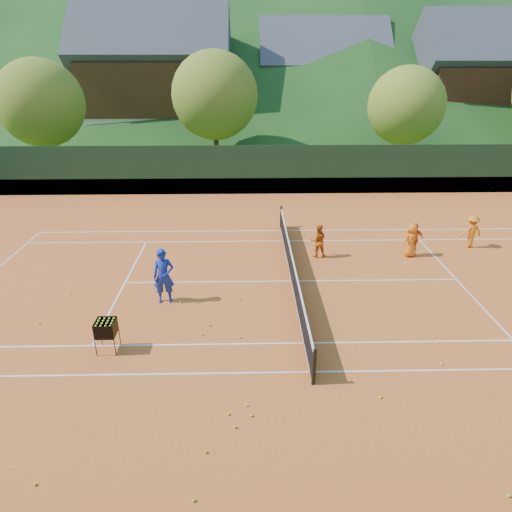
{
  "coord_description": "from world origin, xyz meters",
  "views": [
    {
      "loc": [
        -1.72,
        -15.61,
        8.04
      ],
      "look_at": [
        -1.38,
        0.0,
        1.09
      ],
      "focal_mm": 32.0,
      "sensor_mm": 36.0,
      "label": 1
    }
  ],
  "objects_px": {
    "ball_hopper": "(106,329)",
    "chalet_mid": "(321,86)",
    "student_c": "(411,240)",
    "student_d": "(471,231)",
    "student_b": "(414,239)",
    "chalet_right": "(474,86)",
    "chalet_left": "(157,82)",
    "student_a": "(318,241)",
    "tennis_net": "(292,269)",
    "coach": "(164,276)"
  },
  "relations": [
    {
      "from": "student_b",
      "to": "student_c",
      "type": "relative_size",
      "value": 1.01
    },
    {
      "from": "tennis_net",
      "to": "chalet_left",
      "type": "bearing_deg",
      "value": 108.43
    },
    {
      "from": "chalet_mid",
      "to": "chalet_right",
      "type": "relative_size",
      "value": 1.06
    },
    {
      "from": "coach",
      "to": "chalet_right",
      "type": "xyz_separation_m",
      "value": [
        24.6,
        31.47,
        4.24
      ]
    },
    {
      "from": "chalet_mid",
      "to": "student_d",
      "type": "bearing_deg",
      "value": -85.71
    },
    {
      "from": "student_c",
      "to": "chalet_left",
      "type": "height_order",
      "value": "chalet_left"
    },
    {
      "from": "ball_hopper",
      "to": "chalet_left",
      "type": "height_order",
      "value": "chalet_left"
    },
    {
      "from": "student_a",
      "to": "ball_hopper",
      "type": "xyz_separation_m",
      "value": [
        -7.14,
        -6.67,
        0.02
      ]
    },
    {
      "from": "student_b",
      "to": "student_d",
      "type": "distance_m",
      "value": 2.98
    },
    {
      "from": "student_a",
      "to": "student_d",
      "type": "bearing_deg",
      "value": -173.89
    },
    {
      "from": "tennis_net",
      "to": "chalet_right",
      "type": "xyz_separation_m",
      "value": [
        20.0,
        30.0,
        4.74
      ]
    },
    {
      "from": "student_c",
      "to": "student_d",
      "type": "distance_m",
      "value": 3.16
    },
    {
      "from": "student_d",
      "to": "tennis_net",
      "type": "height_order",
      "value": "student_d"
    },
    {
      "from": "student_c",
      "to": "ball_hopper",
      "type": "bearing_deg",
      "value": 8.2
    },
    {
      "from": "student_b",
      "to": "ball_hopper",
      "type": "distance_m",
      "value": 13.12
    },
    {
      "from": "student_c",
      "to": "student_d",
      "type": "height_order",
      "value": "student_d"
    },
    {
      "from": "tennis_net",
      "to": "ball_hopper",
      "type": "bearing_deg",
      "value": -143.23
    },
    {
      "from": "tennis_net",
      "to": "chalet_left",
      "type": "height_order",
      "value": "chalet_left"
    },
    {
      "from": "student_c",
      "to": "ball_hopper",
      "type": "xyz_separation_m",
      "value": [
        -11.11,
        -6.63,
        0.02
      ]
    },
    {
      "from": "coach",
      "to": "chalet_mid",
      "type": "distance_m",
      "value": 37.23
    },
    {
      "from": "chalet_left",
      "to": "chalet_mid",
      "type": "height_order",
      "value": "chalet_left"
    },
    {
      "from": "ball_hopper",
      "to": "chalet_mid",
      "type": "relative_size",
      "value": 0.08
    },
    {
      "from": "student_a",
      "to": "chalet_mid",
      "type": "distance_m",
      "value": 32.3
    },
    {
      "from": "student_d",
      "to": "student_c",
      "type": "bearing_deg",
      "value": 9.37
    },
    {
      "from": "student_b",
      "to": "student_d",
      "type": "height_order",
      "value": "student_d"
    },
    {
      "from": "coach",
      "to": "student_c",
      "type": "distance_m",
      "value": 10.58
    },
    {
      "from": "tennis_net",
      "to": "chalet_mid",
      "type": "xyz_separation_m",
      "value": [
        6.0,
        34.0,
        4.47
      ]
    },
    {
      "from": "student_a",
      "to": "ball_hopper",
      "type": "height_order",
      "value": "student_a"
    },
    {
      "from": "student_a",
      "to": "ball_hopper",
      "type": "bearing_deg",
      "value": 42.03
    },
    {
      "from": "chalet_left",
      "to": "coach",
      "type": "bearing_deg",
      "value": -80.27
    },
    {
      "from": "student_c",
      "to": "chalet_mid",
      "type": "height_order",
      "value": "chalet_mid"
    },
    {
      "from": "chalet_right",
      "to": "student_b",
      "type": "bearing_deg",
      "value": -117.78
    },
    {
      "from": "student_c",
      "to": "chalet_right",
      "type": "height_order",
      "value": "chalet_right"
    },
    {
      "from": "student_a",
      "to": "tennis_net",
      "type": "bearing_deg",
      "value": 59.39
    },
    {
      "from": "tennis_net",
      "to": "chalet_mid",
      "type": "bearing_deg",
      "value": 79.99
    },
    {
      "from": "coach",
      "to": "chalet_left",
      "type": "bearing_deg",
      "value": 92.37
    },
    {
      "from": "student_a",
      "to": "chalet_mid",
      "type": "relative_size",
      "value": 0.11
    },
    {
      "from": "tennis_net",
      "to": "chalet_right",
      "type": "distance_m",
      "value": 36.37
    },
    {
      "from": "student_d",
      "to": "coach",
      "type": "bearing_deg",
      "value": 12.29
    },
    {
      "from": "ball_hopper",
      "to": "chalet_left",
      "type": "bearing_deg",
      "value": 96.94
    },
    {
      "from": "student_c",
      "to": "chalet_right",
      "type": "xyz_separation_m",
      "value": [
        14.71,
        27.72,
        4.51
      ]
    },
    {
      "from": "student_c",
      "to": "student_b",
      "type": "bearing_deg",
      "value": -172.11
    },
    {
      "from": "student_a",
      "to": "student_c",
      "type": "distance_m",
      "value": 3.97
    },
    {
      "from": "student_b",
      "to": "chalet_left",
      "type": "bearing_deg",
      "value": -72.1
    },
    {
      "from": "student_d",
      "to": "ball_hopper",
      "type": "xyz_separation_m",
      "value": [
        -14.13,
        -7.55,
        -0.01
      ]
    },
    {
      "from": "tennis_net",
      "to": "chalet_mid",
      "type": "height_order",
      "value": "chalet_mid"
    },
    {
      "from": "chalet_right",
      "to": "chalet_left",
      "type": "bearing_deg",
      "value": -180.0
    },
    {
      "from": "student_c",
      "to": "chalet_right",
      "type": "distance_m",
      "value": 31.7
    },
    {
      "from": "student_a",
      "to": "tennis_net",
      "type": "distance_m",
      "value": 2.68
    },
    {
      "from": "coach",
      "to": "ball_hopper",
      "type": "distance_m",
      "value": 3.14
    }
  ]
}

